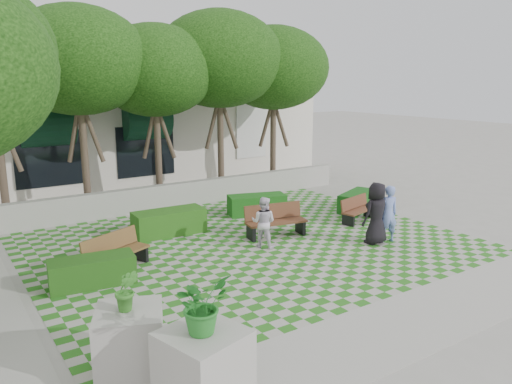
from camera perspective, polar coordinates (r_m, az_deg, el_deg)
ground at (r=13.74m, az=1.76°, el=-7.12°), size 90.00×90.00×0.00m
lawn at (r=14.52m, az=-0.55°, el=-5.98°), size 12.00×12.00×0.00m
sidewalk_south at (r=10.59m, az=17.16°, el=-14.01°), size 16.00×2.00×0.01m
retaining_wall at (r=18.80m, az=-9.27°, el=-0.37°), size 15.00×0.36×0.90m
bench_east at (r=17.09m, az=11.57°, el=-1.99°), size 1.64×0.89×0.82m
bench_mid at (r=15.14m, az=2.22°, el=-3.35°), size 1.94×0.96×0.98m
bench_west at (r=13.01m, az=-15.77°, el=-6.71°), size 1.84×1.25×0.92m
hedge_east at (r=18.54m, az=11.48°, el=-1.02°), size 2.05×1.45×0.67m
hedge_midright at (r=17.58m, az=0.11°, el=-1.46°), size 2.15×1.37×0.70m
hedge_midleft at (r=15.57m, az=-9.89°, el=-3.42°), size 2.21×0.97×0.76m
hedge_west at (r=12.28m, az=-18.20°, el=-8.61°), size 1.99×1.02×0.67m
planter_front at (r=7.68m, az=-6.07°, el=-17.63°), size 1.36×1.36×1.97m
planter_back at (r=8.68m, az=-14.25°, el=-15.76°), size 1.39×1.39×1.75m
person_blue at (r=15.03m, az=14.82°, el=-2.42°), size 0.71×0.58×1.69m
person_dark at (r=14.76m, az=13.58°, el=-2.39°), size 0.90×0.59×1.81m
person_white at (r=14.09m, az=0.85°, el=-3.48°), size 0.88×0.90×1.46m
tree_row at (r=17.41m, az=-15.24°, el=14.01°), size 17.70×13.40×7.41m
building at (r=26.08m, az=-14.87°, el=7.62°), size 18.00×8.92×5.15m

